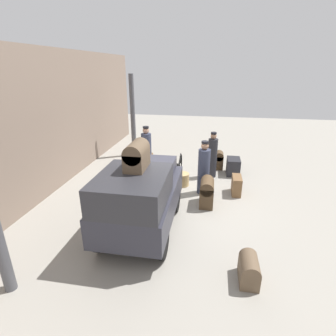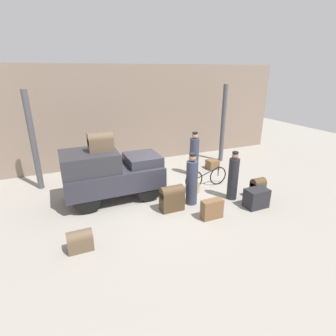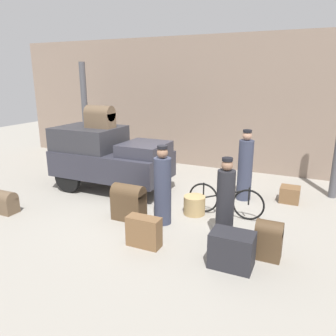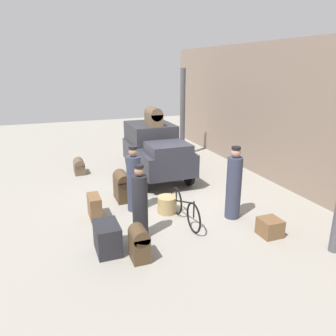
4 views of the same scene
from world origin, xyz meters
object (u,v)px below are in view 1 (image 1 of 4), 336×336
object	(u,v)px
truck	(141,195)
suitcase_black_upright	(219,160)
trunk_wicker_pale	(236,185)
trunk_barrel_dark	(207,191)
trunk_umber_medium	(233,166)
trunk_large_brown	(249,269)
wicker_basket	(182,179)
suitcase_small_leather	(147,159)
porter_with_bicycle	(212,157)
porter_carrying_trunk	(147,153)
bicycle	(179,168)
porter_lifting_near_truck	(204,170)
trunk_on_truck_roof	(137,155)

from	to	relation	value
truck	suitcase_black_upright	xyz separation A→B (m)	(4.76, -1.97, -0.61)
trunk_wicker_pale	trunk_barrel_dark	world-z (taller)	trunk_barrel_dark
truck	trunk_umber_medium	distance (m)	4.96
trunk_barrel_dark	trunk_large_brown	xyz separation A→B (m)	(-2.93, -0.91, -0.17)
trunk_wicker_pale	wicker_basket	bearing A→B (deg)	79.06
trunk_large_brown	trunk_umber_medium	bearing A→B (deg)	-0.22
suitcase_small_leather	porter_with_bicycle	bearing A→B (deg)	-109.71
truck	porter_carrying_trunk	world-z (taller)	porter_carrying_trunk
suitcase_small_leather	bicycle	bearing A→B (deg)	-129.65
porter_with_bicycle	porter_lifting_near_truck	size ratio (longest dim) A/B	0.97
porter_carrying_trunk	suitcase_small_leather	xyz separation A→B (m)	(1.14, 0.30, -0.66)
wicker_basket	trunk_barrel_dark	xyz separation A→B (m)	(-1.26, -0.90, 0.22)
porter_carrying_trunk	trunk_barrel_dark	world-z (taller)	porter_carrying_trunk
trunk_umber_medium	porter_lifting_near_truck	bearing A→B (deg)	149.44
suitcase_small_leather	trunk_on_truck_roof	size ratio (longest dim) A/B	0.62
trunk_umber_medium	porter_carrying_trunk	bearing A→B (deg)	98.64
wicker_basket	porter_carrying_trunk	distance (m)	1.81
wicker_basket	bicycle	bearing A→B (deg)	16.04
bicycle	wicker_basket	size ratio (longest dim) A/B	3.52
porter_lifting_near_truck	trunk_wicker_pale	distance (m)	1.21
truck	porter_lifting_near_truck	world-z (taller)	truck
bicycle	suitcase_black_upright	distance (m)	1.91
suitcase_small_leather	trunk_wicker_pale	bearing A→B (deg)	-123.01
truck	trunk_large_brown	world-z (taller)	truck
bicycle	trunk_barrel_dark	xyz separation A→B (m)	(-1.95, -1.10, 0.07)
porter_with_bicycle	trunk_on_truck_roof	size ratio (longest dim) A/B	2.18
porter_with_bicycle	trunk_barrel_dark	distance (m)	2.28
bicycle	porter_carrying_trunk	xyz separation A→B (m)	(0.16, 1.27, 0.48)
truck	trunk_large_brown	size ratio (longest dim) A/B	5.33
wicker_basket	porter_carrying_trunk	bearing A→B (deg)	59.88
trunk_on_truck_roof	wicker_basket	bearing A→B (deg)	-12.22
truck	suitcase_small_leather	world-z (taller)	truck
truck	trunk_barrel_dark	bearing A→B (deg)	-44.20
porter_lifting_near_truck	trunk_wicker_pale	bearing A→B (deg)	-83.80
porter_carrying_trunk	trunk_on_truck_roof	world-z (taller)	trunk_on_truck_roof
porter_carrying_trunk	trunk_barrel_dark	size ratio (longest dim) A/B	2.23
suitcase_small_leather	trunk_large_brown	size ratio (longest dim) A/B	0.79
porter_carrying_trunk	trunk_umber_medium	distance (m)	3.39
trunk_barrel_dark	trunk_on_truck_roof	bearing A→B (deg)	139.18
porter_lifting_near_truck	wicker_basket	bearing A→B (deg)	57.99
porter_with_bicycle	trunk_wicker_pale	xyz separation A→B (m)	(-1.35, -0.83, -0.49)
bicycle	trunk_on_truck_roof	world-z (taller)	trunk_on_truck_roof
porter_lifting_near_truck	trunk_barrel_dark	world-z (taller)	porter_lifting_near_truck
porter_lifting_near_truck	trunk_on_truck_roof	bearing A→B (deg)	151.33
porter_lifting_near_truck	trunk_barrel_dark	bearing A→B (deg)	-169.47
porter_with_bicycle	truck	bearing A→B (deg)	156.50
trunk_wicker_pale	trunk_on_truck_roof	bearing A→B (deg)	137.35
truck	trunk_wicker_pale	bearing A→B (deg)	-44.87
bicycle	trunk_barrel_dark	distance (m)	2.24
bicycle	truck	bearing A→B (deg)	172.50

